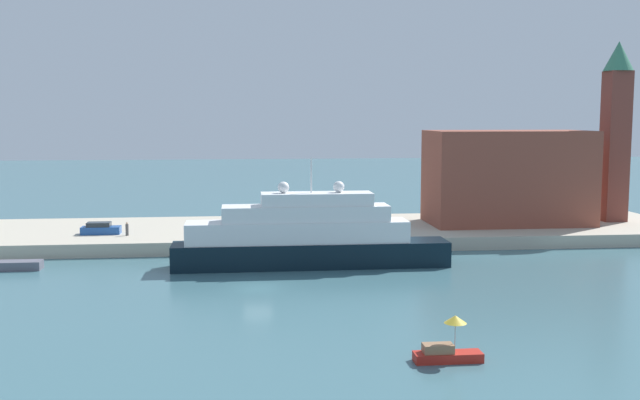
{
  "coord_description": "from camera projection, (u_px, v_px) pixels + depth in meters",
  "views": [
    {
      "loc": [
        -1.45,
        -65.84,
        15.48
      ],
      "look_at": [
        6.28,
        6.0,
        7.24
      ],
      "focal_mm": 41.68,
      "sensor_mm": 36.0,
      "label": 1
    }
  ],
  "objects": [
    {
      "name": "ground",
      "position": [
        258.0,
        288.0,
        66.95
      ],
      "size": [
        400.0,
        400.0,
        0.0
      ],
      "primitive_type": "plane",
      "color": "#3D6670"
    },
    {
      "name": "quay_dock",
      "position": [
        253.0,
        233.0,
        93.2
      ],
      "size": [
        110.0,
        21.32,
        1.54
      ],
      "primitive_type": "cube",
      "color": "#B7AD99",
      "rests_on": "ground"
    },
    {
      "name": "large_yacht",
      "position": [
        307.0,
        237.0,
        75.99
      ],
      "size": [
        28.31,
        4.36,
        11.25
      ],
      "color": "black",
      "rests_on": "ground"
    },
    {
      "name": "small_motorboat",
      "position": [
        447.0,
        348.0,
        46.83
      ],
      "size": [
        4.34,
        1.42,
        2.98
      ],
      "color": "#B22319",
      "rests_on": "ground"
    },
    {
      "name": "work_barge",
      "position": [
        18.0,
        265.0,
        74.76
      ],
      "size": [
        4.67,
        1.86,
        0.9
      ],
      "primitive_type": "cube",
      "color": "#595966",
      "rests_on": "ground"
    },
    {
      "name": "harbor_building",
      "position": [
        508.0,
        177.0,
        95.73
      ],
      "size": [
        20.39,
        10.14,
        12.01
      ],
      "primitive_type": "cube",
      "color": "brown",
      "rests_on": "quay_dock"
    },
    {
      "name": "bell_tower",
      "position": [
        616.0,
        124.0,
        97.4
      ],
      "size": [
        3.85,
        3.85,
        23.53
      ],
      "color": "brown",
      "rests_on": "quay_dock"
    },
    {
      "name": "parked_car",
      "position": [
        101.0,
        229.0,
        87.68
      ],
      "size": [
        4.51,
        1.84,
        1.4
      ],
      "color": "#1E4C99",
      "rests_on": "quay_dock"
    },
    {
      "name": "person_figure",
      "position": [
        127.0,
        229.0,
        86.47
      ],
      "size": [
        0.36,
        0.36,
        1.59
      ],
      "color": "#4C4C4C",
      "rests_on": "quay_dock"
    },
    {
      "name": "mooring_bollard",
      "position": [
        303.0,
        236.0,
        84.22
      ],
      "size": [
        0.52,
        0.52,
        0.64
      ],
      "primitive_type": "cylinder",
      "color": "black",
      "rests_on": "quay_dock"
    }
  ]
}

